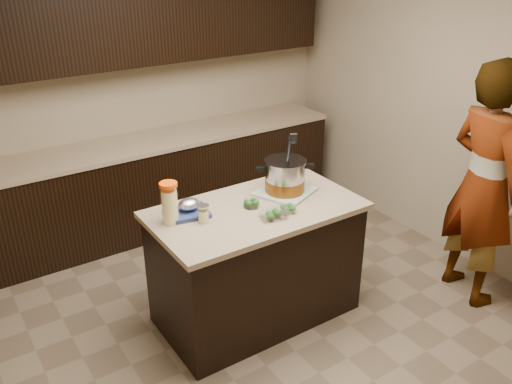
{
  "coord_description": "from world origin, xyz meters",
  "views": [
    {
      "loc": [
        -1.84,
        -2.78,
        2.59
      ],
      "look_at": [
        0.0,
        0.0,
        1.02
      ],
      "focal_mm": 38.0,
      "sensor_mm": 36.0,
      "label": 1
    }
  ],
  "objects_px": {
    "stock_pot": "(285,178)",
    "lemonade_pitcher": "(170,205)",
    "island": "(256,263)",
    "person": "(484,185)"
  },
  "relations": [
    {
      "from": "stock_pot",
      "to": "lemonade_pitcher",
      "type": "height_order",
      "value": "stock_pot"
    },
    {
      "from": "island",
      "to": "stock_pot",
      "type": "xyz_separation_m",
      "value": [
        0.31,
        0.08,
        0.57
      ]
    },
    {
      "from": "island",
      "to": "person",
      "type": "relative_size",
      "value": 0.78
    },
    {
      "from": "stock_pot",
      "to": "lemonade_pitcher",
      "type": "bearing_deg",
      "value": -159.3
    },
    {
      "from": "island",
      "to": "stock_pot",
      "type": "distance_m",
      "value": 0.65
    },
    {
      "from": "stock_pot",
      "to": "lemonade_pitcher",
      "type": "distance_m",
      "value": 0.89
    },
    {
      "from": "island",
      "to": "stock_pot",
      "type": "bearing_deg",
      "value": 15.28
    },
    {
      "from": "lemonade_pitcher",
      "to": "person",
      "type": "relative_size",
      "value": 0.15
    },
    {
      "from": "island",
      "to": "lemonade_pitcher",
      "type": "xyz_separation_m",
      "value": [
        -0.58,
        0.13,
        0.58
      ]
    },
    {
      "from": "stock_pot",
      "to": "person",
      "type": "height_order",
      "value": "person"
    }
  ]
}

